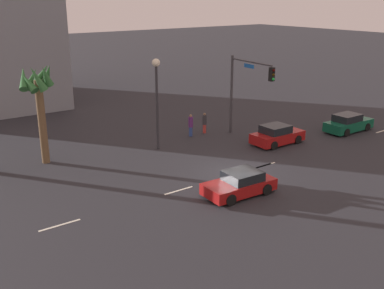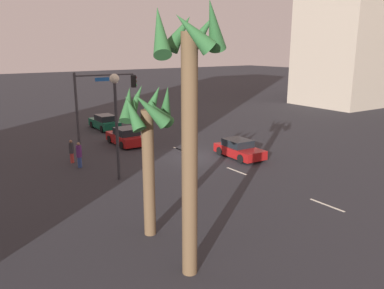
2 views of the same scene
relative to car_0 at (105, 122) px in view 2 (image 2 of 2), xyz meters
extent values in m
plane|color=#28282D|center=(-13.59, -1.64, -0.67)|extent=(220.00, 220.00, 0.00)
cube|color=silver|center=(-24.76, -1.64, -0.66)|extent=(2.07, 0.14, 0.01)
cube|color=silver|center=(-17.81, -1.64, -0.66)|extent=(1.91, 0.14, 0.01)
cube|color=silver|center=(-11.14, -1.64, -0.66)|extent=(2.14, 0.14, 0.01)
cube|color=silver|center=(-11.58, -1.64, -0.66)|extent=(2.33, 0.14, 0.01)
cube|color=silver|center=(2.69, -1.64, -0.66)|extent=(2.41, 0.14, 0.01)
cube|color=#0F5138|center=(0.06, 0.00, -0.14)|extent=(4.35, 1.78, 0.74)
cube|color=black|center=(-0.20, 0.00, 0.51)|extent=(2.10, 1.54, 0.55)
cylinder|color=black|center=(1.41, 0.80, -0.35)|extent=(0.64, 0.23, 0.64)
cylinder|color=black|center=(1.39, -0.83, -0.35)|extent=(0.64, 0.23, 0.64)
cylinder|color=black|center=(-1.27, 0.83, -0.35)|extent=(0.64, 0.23, 0.64)
cylinder|color=black|center=(-1.29, -0.80, -0.35)|extent=(0.64, 0.23, 0.64)
cube|color=maroon|center=(-15.42, -4.04, -0.19)|extent=(4.14, 2.07, 0.63)
cube|color=black|center=(-15.18, -4.05, 0.38)|extent=(2.03, 1.73, 0.52)
cylinder|color=black|center=(-16.72, -4.84, -0.35)|extent=(0.65, 0.26, 0.64)
cylinder|color=black|center=(-16.62, -3.10, -0.35)|extent=(0.65, 0.26, 0.64)
cylinder|color=black|center=(-14.22, -4.98, -0.35)|extent=(0.65, 0.26, 0.64)
cylinder|color=black|center=(-14.12, -3.24, -0.35)|extent=(0.65, 0.26, 0.64)
cube|color=maroon|center=(-6.97, 1.12, -0.15)|extent=(4.05, 1.91, 0.73)
cube|color=black|center=(-7.21, 1.13, 0.50)|extent=(1.96, 1.65, 0.56)
cylinder|color=black|center=(-5.71, 1.97, -0.35)|extent=(0.64, 0.23, 0.64)
cylinder|color=black|center=(-5.74, 0.23, -0.35)|extent=(0.64, 0.23, 0.64)
cylinder|color=black|center=(-8.20, 2.02, -0.35)|extent=(0.64, 0.23, 0.64)
cylinder|color=black|center=(-8.23, 0.27, -0.35)|extent=(0.64, 0.23, 0.64)
cylinder|color=#38383D|center=(-7.87, 5.37, 2.41)|extent=(0.20, 0.20, 6.16)
cylinder|color=#38383D|center=(-8.06, 3.09, 5.24)|extent=(0.49, 4.55, 0.12)
cube|color=black|center=(-8.24, 0.82, 4.66)|extent=(0.34, 0.34, 0.95)
sphere|color=#360503|center=(-8.26, 0.64, 4.96)|extent=(0.20, 0.20, 0.20)
sphere|color=#392605|center=(-8.26, 0.64, 4.66)|extent=(0.20, 0.20, 0.20)
sphere|color=green|center=(-8.26, 0.64, 4.36)|extent=(0.20, 0.20, 0.20)
cube|color=#1959B2|center=(-8.04, 3.32, 4.92)|extent=(0.13, 1.10, 0.28)
cylinder|color=#2D2D33|center=(-14.76, 5.35, 2.27)|extent=(0.18, 0.18, 5.88)
sphere|color=#F2EACC|center=(-14.76, 5.35, 5.49)|extent=(0.56, 0.56, 0.56)
cylinder|color=#BF3833|center=(-9.61, 6.54, -0.32)|extent=(0.36, 0.36, 0.69)
cylinder|color=#333338|center=(-9.61, 6.54, 0.40)|extent=(0.48, 0.48, 0.76)
sphere|color=#8C664C|center=(-9.61, 6.54, 0.88)|extent=(0.20, 0.20, 0.20)
cylinder|color=#2D478C|center=(-11.01, 6.49, -0.30)|extent=(0.31, 0.31, 0.73)
cylinder|color=#59266B|center=(-11.01, 6.49, 0.46)|extent=(0.41, 0.41, 0.80)
sphere|color=#8C664C|center=(-11.01, 6.49, 0.97)|extent=(0.22, 0.22, 0.22)
cylinder|color=brown|center=(-25.68, 7.66, 3.53)|extent=(0.54, 0.54, 8.40)
cone|color=#2D6633|center=(-25.06, 7.59, 7.71)|extent=(0.69, 1.24, 1.35)
cone|color=#2D6633|center=(-25.32, 8.51, 7.75)|extent=(1.66, 1.14, 1.80)
cone|color=#2D6633|center=(-26.31, 7.97, 7.69)|extent=(1.11, 1.50, 1.36)
cone|color=#2D6633|center=(-26.37, 7.25, 7.90)|extent=(1.13, 1.36, 1.67)
cone|color=#2D6633|center=(-25.33, 6.95, 7.66)|extent=(1.54, 1.14, 1.59)
cylinder|color=brown|center=(-22.23, 7.35, 2.06)|extent=(0.50, 0.50, 5.47)
cone|color=#2D6633|center=(-21.53, 7.48, 5.09)|extent=(0.78, 1.29, 1.51)
cone|color=#2D6633|center=(-21.75, 7.94, 5.04)|extent=(1.40, 1.28, 1.56)
cone|color=#2D6633|center=(-22.39, 8.07, 4.77)|extent=(1.37, 0.83, 1.54)
cone|color=#2D6633|center=(-23.01, 7.64, 4.96)|extent=(1.07, 1.66, 1.57)
cone|color=#2D6633|center=(-22.86, 7.11, 4.73)|extent=(1.01, 1.50, 1.31)
cone|color=#2D6633|center=(-22.48, 6.58, 5.02)|extent=(1.31, 0.91, 1.71)
cone|color=#2D6633|center=(-21.86, 6.81, 5.09)|extent=(1.19, 1.06, 1.42)
cube|color=#B2A38E|center=(-3.48, -36.55, 6.79)|extent=(11.14, 15.48, 14.92)
camera|label=1|loc=(-31.40, -21.36, 9.86)|focal=43.09mm
camera|label=2|loc=(-35.88, 14.81, 7.24)|focal=36.18mm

